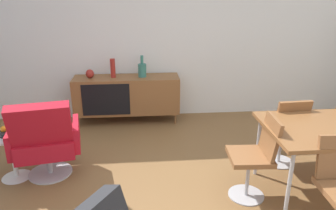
{
  "coord_description": "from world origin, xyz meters",
  "views": [
    {
      "loc": [
        -0.33,
        -2.45,
        1.99
      ],
      "look_at": [
        -0.04,
        0.88,
        0.77
      ],
      "focal_mm": 34.31,
      "sensor_mm": 36.0,
      "label": 1
    }
  ],
  "objects_px": {
    "dining_chair_back_left": "(285,129)",
    "side_table_round": "(12,151)",
    "vase_sculptural_dark": "(142,70)",
    "sideboard": "(127,95)",
    "vase_ceramic_small": "(113,68)",
    "fruit_bowl": "(9,132)",
    "vase_cobalt": "(90,74)",
    "dining_chair_near_window": "(256,155)",
    "lounge_chair_red": "(45,139)"
  },
  "relations": [
    {
      "from": "vase_ceramic_small",
      "to": "fruit_bowl",
      "type": "height_order",
      "value": "vase_ceramic_small"
    },
    {
      "from": "vase_ceramic_small",
      "to": "dining_chair_near_window",
      "type": "height_order",
      "value": "vase_ceramic_small"
    },
    {
      "from": "vase_ceramic_small",
      "to": "sideboard",
      "type": "bearing_deg",
      "value": -0.57
    },
    {
      "from": "vase_sculptural_dark",
      "to": "dining_chair_back_left",
      "type": "bearing_deg",
      "value": -43.12
    },
    {
      "from": "sideboard",
      "to": "vase_cobalt",
      "type": "xyz_separation_m",
      "value": [
        -0.53,
        0.0,
        0.35
      ]
    },
    {
      "from": "vase_cobalt",
      "to": "vase_sculptural_dark",
      "type": "distance_m",
      "value": 0.78
    },
    {
      "from": "dining_chair_near_window",
      "to": "fruit_bowl",
      "type": "distance_m",
      "value": 2.58
    },
    {
      "from": "dining_chair_back_left",
      "to": "lounge_chair_red",
      "type": "height_order",
      "value": "lounge_chair_red"
    },
    {
      "from": "fruit_bowl",
      "to": "vase_sculptural_dark",
      "type": "bearing_deg",
      "value": 46.52
    },
    {
      "from": "vase_sculptural_dark",
      "to": "lounge_chair_red",
      "type": "height_order",
      "value": "vase_sculptural_dark"
    },
    {
      "from": "vase_ceramic_small",
      "to": "dining_chair_near_window",
      "type": "distance_m",
      "value": 2.6
    },
    {
      "from": "sideboard",
      "to": "vase_ceramic_small",
      "type": "bearing_deg",
      "value": 179.43
    },
    {
      "from": "vase_cobalt",
      "to": "side_table_round",
      "type": "relative_size",
      "value": 0.25
    },
    {
      "from": "vase_cobalt",
      "to": "dining_chair_back_left",
      "type": "height_order",
      "value": "dining_chair_back_left"
    },
    {
      "from": "dining_chair_back_left",
      "to": "side_table_round",
      "type": "relative_size",
      "value": 1.65
    },
    {
      "from": "side_table_round",
      "to": "fruit_bowl",
      "type": "height_order",
      "value": "fruit_bowl"
    },
    {
      "from": "lounge_chair_red",
      "to": "fruit_bowl",
      "type": "xyz_separation_m",
      "value": [
        -0.37,
        0.02,
        0.09
      ]
    },
    {
      "from": "dining_chair_back_left",
      "to": "fruit_bowl",
      "type": "relative_size",
      "value": 4.28
    },
    {
      "from": "vase_ceramic_small",
      "to": "side_table_round",
      "type": "distance_m",
      "value": 1.89
    },
    {
      "from": "vase_sculptural_dark",
      "to": "dining_chair_near_window",
      "type": "height_order",
      "value": "vase_sculptural_dark"
    },
    {
      "from": "vase_cobalt",
      "to": "lounge_chair_red",
      "type": "bearing_deg",
      "value": -100.55
    },
    {
      "from": "lounge_chair_red",
      "to": "dining_chair_back_left",
      "type": "bearing_deg",
      "value": 0.55
    },
    {
      "from": "vase_ceramic_small",
      "to": "dining_chair_back_left",
      "type": "bearing_deg",
      "value": -36.38
    },
    {
      "from": "vase_sculptural_dark",
      "to": "vase_cobalt",
      "type": "bearing_deg",
      "value": 180.0
    },
    {
      "from": "lounge_chair_red",
      "to": "fruit_bowl",
      "type": "height_order",
      "value": "lounge_chair_red"
    },
    {
      "from": "vase_sculptural_dark",
      "to": "side_table_round",
      "type": "bearing_deg",
      "value": -133.53
    },
    {
      "from": "vase_sculptural_dark",
      "to": "vase_ceramic_small",
      "type": "height_order",
      "value": "vase_sculptural_dark"
    },
    {
      "from": "sideboard",
      "to": "lounge_chair_red",
      "type": "relative_size",
      "value": 1.69
    },
    {
      "from": "vase_cobalt",
      "to": "dining_chair_back_left",
      "type": "relative_size",
      "value": 0.15
    },
    {
      "from": "vase_sculptural_dark",
      "to": "vase_ceramic_small",
      "type": "distance_m",
      "value": 0.44
    },
    {
      "from": "sideboard",
      "to": "vase_cobalt",
      "type": "distance_m",
      "value": 0.64
    },
    {
      "from": "sideboard",
      "to": "fruit_bowl",
      "type": "distance_m",
      "value": 1.93
    },
    {
      "from": "side_table_round",
      "to": "fruit_bowl",
      "type": "bearing_deg",
      "value": -87.42
    },
    {
      "from": "vase_sculptural_dark",
      "to": "dining_chair_back_left",
      "type": "relative_size",
      "value": 0.38
    },
    {
      "from": "vase_cobalt",
      "to": "vase_sculptural_dark",
      "type": "height_order",
      "value": "vase_sculptural_dark"
    },
    {
      "from": "dining_chair_back_left",
      "to": "fruit_bowl",
      "type": "bearing_deg",
      "value": -179.92
    },
    {
      "from": "dining_chair_back_left",
      "to": "side_table_round",
      "type": "bearing_deg",
      "value": -179.96
    },
    {
      "from": "dining_chair_back_left",
      "to": "fruit_bowl",
      "type": "height_order",
      "value": "dining_chair_back_left"
    },
    {
      "from": "side_table_round",
      "to": "fruit_bowl",
      "type": "xyz_separation_m",
      "value": [
        0.0,
        -0.0,
        0.23
      ]
    },
    {
      "from": "sideboard",
      "to": "lounge_chair_red",
      "type": "height_order",
      "value": "lounge_chair_red"
    },
    {
      "from": "vase_sculptural_dark",
      "to": "dining_chair_back_left",
      "type": "xyz_separation_m",
      "value": [
        1.62,
        -1.51,
        -0.36
      ]
    },
    {
      "from": "vase_ceramic_small",
      "to": "side_table_round",
      "type": "bearing_deg",
      "value": -123.46
    },
    {
      "from": "vase_sculptural_dark",
      "to": "dining_chair_near_window",
      "type": "xyz_separation_m",
      "value": [
        1.07,
        -2.08,
        -0.36
      ]
    },
    {
      "from": "vase_ceramic_small",
      "to": "fruit_bowl",
      "type": "distance_m",
      "value": 1.84
    },
    {
      "from": "lounge_chair_red",
      "to": "sideboard",
      "type": "bearing_deg",
      "value": 61.88
    },
    {
      "from": "vase_sculptural_dark",
      "to": "fruit_bowl",
      "type": "distance_m",
      "value": 2.11
    },
    {
      "from": "vase_cobalt",
      "to": "vase_ceramic_small",
      "type": "distance_m",
      "value": 0.35
    },
    {
      "from": "vase_sculptural_dark",
      "to": "fruit_bowl",
      "type": "bearing_deg",
      "value": -133.48
    },
    {
      "from": "fruit_bowl",
      "to": "dining_chair_near_window",
      "type": "bearing_deg",
      "value": -12.52
    },
    {
      "from": "sideboard",
      "to": "vase_ceramic_small",
      "type": "xyz_separation_m",
      "value": [
        -0.19,
        0.0,
        0.42
      ]
    }
  ]
}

